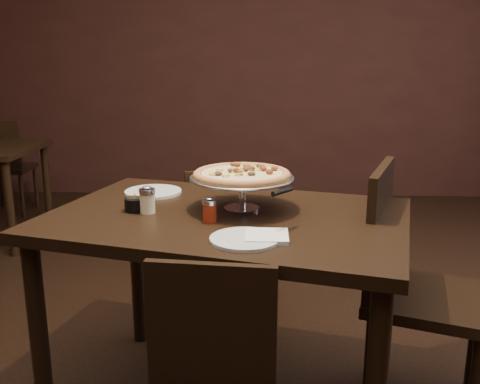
{
  "coord_description": "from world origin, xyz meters",
  "views": [
    {
      "loc": [
        0.15,
        -1.99,
        1.42
      ],
      "look_at": [
        0.07,
        0.01,
        0.91
      ],
      "focal_mm": 40.0,
      "sensor_mm": 36.0,
      "label": 1
    }
  ],
  "objects": [
    {
      "name": "room",
      "position": [
        0.06,
        0.03,
        1.4
      ],
      "size": [
        6.04,
        7.04,
        2.84
      ],
      "color": "black",
      "rests_on": "ground"
    },
    {
      "name": "plate_left",
      "position": [
        -0.33,
        0.26,
        0.84
      ],
      "size": [
        0.25,
        0.25,
        0.01
      ],
      "primitive_type": "cylinder",
      "color": "silver",
      "rests_on": "dining_table"
    },
    {
      "name": "parmesan_shaker",
      "position": [
        -0.29,
        -0.04,
        0.89
      ],
      "size": [
        0.06,
        0.06,
        0.11
      ],
      "color": "#FBF5C3",
      "rests_on": "dining_table"
    },
    {
      "name": "chair_side",
      "position": [
        0.75,
        0.03,
        0.55
      ],
      "size": [
        0.6,
        0.6,
        1.0
      ],
      "rotation": [
        0.0,
        0.0,
        1.22
      ],
      "color": "black",
      "rests_on": "ground"
    },
    {
      "name": "napkin_stack",
      "position": [
        0.17,
        -0.32,
        0.84
      ],
      "size": [
        0.14,
        0.14,
        0.02
      ],
      "primitive_type": "cube",
      "rotation": [
        0.0,
        0.0,
        -0.0
      ],
      "color": "white",
      "rests_on": "dining_table"
    },
    {
      "name": "serving_spatula",
      "position": [
        0.22,
        -0.22,
        0.97
      ],
      "size": [
        0.15,
        0.15,
        0.02
      ],
      "rotation": [
        0.0,
        0.0,
        -0.6
      ],
      "color": "silver",
      "rests_on": "pizza_stand"
    },
    {
      "name": "pepper_flake_shaker",
      "position": [
        -0.04,
        -0.14,
        0.88
      ],
      "size": [
        0.05,
        0.05,
        0.09
      ],
      "color": "maroon",
      "rests_on": "dining_table"
    },
    {
      "name": "bg_chair_far",
      "position": [
        -2.19,
        2.68,
        0.48
      ],
      "size": [
        0.42,
        0.42,
        0.87
      ],
      "rotation": [
        0.0,
        0.0,
        3.18
      ],
      "color": "black",
      "rests_on": "ground"
    },
    {
      "name": "chair_far",
      "position": [
        -0.06,
        0.69,
        0.48
      ],
      "size": [
        0.5,
        0.5,
        0.88
      ],
      "rotation": [
        0.0,
        0.0,
        3.4
      ],
      "color": "black",
      "rests_on": "ground"
    },
    {
      "name": "dining_table",
      "position": [
        0.02,
        -0.04,
        0.73
      ],
      "size": [
        1.52,
        1.21,
        0.84
      ],
      "rotation": [
        0.0,
        0.0,
        -0.26
      ],
      "color": "black",
      "rests_on": "ground"
    },
    {
      "name": "plate_near",
      "position": [
        0.1,
        -0.34,
        0.84
      ],
      "size": [
        0.23,
        0.23,
        0.01
      ],
      "primitive_type": "cylinder",
      "color": "silver",
      "rests_on": "dining_table"
    },
    {
      "name": "pizza_stand",
      "position": [
        0.07,
        0.03,
        0.97
      ],
      "size": [
        0.41,
        0.41,
        0.17
      ],
      "color": "silver",
      "rests_on": "dining_table"
    },
    {
      "name": "packet_caddy",
      "position": [
        -0.34,
        -0.01,
        0.86
      ],
      "size": [
        0.08,
        0.08,
        0.07
      ],
      "rotation": [
        0.0,
        0.0,
        -0.15
      ],
      "color": "black",
      "rests_on": "dining_table"
    }
  ]
}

